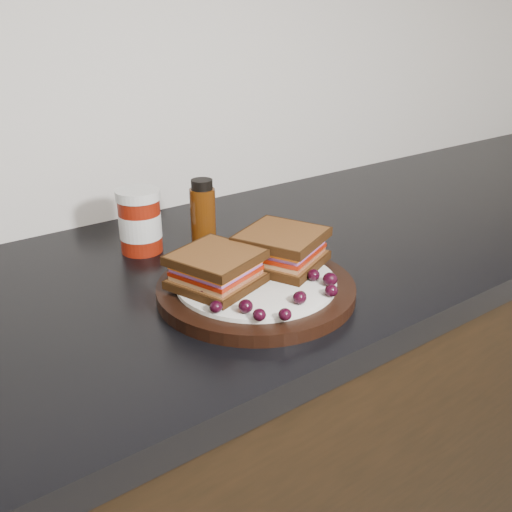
{
  "coord_description": "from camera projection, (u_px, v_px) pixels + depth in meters",
  "views": [
    {
      "loc": [
        -0.43,
        1.01,
        1.28
      ],
      "look_at": [
        -0.0,
        1.59,
        0.96
      ],
      "focal_mm": 40.0,
      "sensor_mm": 36.0,
      "label": 1
    }
  ],
  "objects": [
    {
      "name": "grape_4",
      "position": [
        300.0,
        298.0,
        0.73
      ],
      "size": [
        0.02,
        0.02,
        0.02
      ],
      "primitive_type": "ellipsoid",
      "color": "black",
      "rests_on": "plate"
    },
    {
      "name": "grape_2",
      "position": [
        259.0,
        315.0,
        0.69
      ],
      "size": [
        0.02,
        0.02,
        0.02
      ],
      "primitive_type": "ellipsoid",
      "color": "black",
      "rests_on": "plate"
    },
    {
      "name": "grape_13",
      "position": [
        201.0,
        276.0,
        0.79
      ],
      "size": [
        0.02,
        0.02,
        0.02
      ],
      "primitive_type": "ellipsoid",
      "color": "black",
      "rests_on": "plate"
    },
    {
      "name": "grape_8",
      "position": [
        314.0,
        275.0,
        0.79
      ],
      "size": [
        0.02,
        0.02,
        0.02
      ],
      "primitive_type": "ellipsoid",
      "color": "black",
      "rests_on": "plate"
    },
    {
      "name": "grape_9",
      "position": [
        297.0,
        270.0,
        0.81
      ],
      "size": [
        0.02,
        0.02,
        0.02
      ],
      "primitive_type": "ellipsoid",
      "color": "black",
      "rests_on": "plate"
    },
    {
      "name": "grape_18",
      "position": [
        207.0,
        291.0,
        0.75
      ],
      "size": [
        0.02,
        0.02,
        0.02
      ],
      "primitive_type": "ellipsoid",
      "color": "black",
      "rests_on": "plate"
    },
    {
      "name": "grape_15",
      "position": [
        216.0,
        290.0,
        0.75
      ],
      "size": [
        0.02,
        0.02,
        0.02
      ],
      "primitive_type": "ellipsoid",
      "color": "black",
      "rests_on": "plate"
    },
    {
      "name": "grape_6",
      "position": [
        331.0,
        291.0,
        0.75
      ],
      "size": [
        0.02,
        0.02,
        0.02
      ],
      "primitive_type": "ellipsoid",
      "color": "black",
      "rests_on": "plate"
    },
    {
      "name": "grape_10",
      "position": [
        295.0,
        259.0,
        0.85
      ],
      "size": [
        0.02,
        0.02,
        0.02
      ],
      "primitive_type": "ellipsoid",
      "color": "black",
      "rests_on": "plate"
    },
    {
      "name": "condiment_jar",
      "position": [
        140.0,
        221.0,
        0.93
      ],
      "size": [
        0.08,
        0.08,
        0.11
      ],
      "primitive_type": "cylinder",
      "rotation": [
        0.0,
        0.0,
        0.14
      ],
      "color": "maroon",
      "rests_on": "countertop"
    },
    {
      "name": "plate",
      "position": [
        256.0,
        289.0,
        0.81
      ],
      "size": [
        0.28,
        0.28,
        0.02
      ],
      "primitive_type": "cylinder",
      "color": "black",
      "rests_on": "countertop"
    },
    {
      "name": "sandwich_left",
      "position": [
        216.0,
        269.0,
        0.77
      ],
      "size": [
        0.13,
        0.13,
        0.05
      ],
      "primitive_type": null,
      "rotation": [
        0.0,
        0.0,
        0.32
      ],
      "color": "brown",
      "rests_on": "plate"
    },
    {
      "name": "grape_12",
      "position": [
        269.0,
        257.0,
        0.85
      ],
      "size": [
        0.02,
        0.02,
        0.01
      ],
      "primitive_type": "ellipsoid",
      "color": "black",
      "rests_on": "plate"
    },
    {
      "name": "sandwich_right",
      "position": [
        282.0,
        248.0,
        0.84
      ],
      "size": [
        0.15,
        0.15,
        0.05
      ],
      "primitive_type": null,
      "rotation": [
        0.0,
        0.0,
        0.43
      ],
      "color": "brown",
      "rests_on": "plate"
    },
    {
      "name": "grape_14",
      "position": [
        194.0,
        286.0,
        0.76
      ],
      "size": [
        0.02,
        0.02,
        0.02
      ],
      "primitive_type": "ellipsoid",
      "color": "black",
      "rests_on": "plate"
    },
    {
      "name": "grape_1",
      "position": [
        246.0,
        306.0,
        0.71
      ],
      "size": [
        0.02,
        0.02,
        0.02
      ],
      "primitive_type": "ellipsoid",
      "color": "black",
      "rests_on": "plate"
    },
    {
      "name": "countertop",
      "position": [
        215.0,
        279.0,
        0.9
      ],
      "size": [
        3.98,
        0.6,
        0.04
      ],
      "primitive_type": "cube",
      "color": "black",
      "rests_on": "base_cabinets"
    },
    {
      "name": "base_cabinets",
      "position": [
        222.0,
        492.0,
        1.08
      ],
      "size": [
        3.96,
        0.58,
        0.86
      ],
      "primitive_type": "cube",
      "color": "black",
      "rests_on": "ground_plane"
    },
    {
      "name": "grape_17",
      "position": [
        201.0,
        281.0,
        0.78
      ],
      "size": [
        0.02,
        0.02,
        0.02
      ],
      "primitive_type": "ellipsoid",
      "color": "black",
      "rests_on": "plate"
    },
    {
      "name": "grape_7",
      "position": [
        330.0,
        279.0,
        0.78
      ],
      "size": [
        0.02,
        0.02,
        0.02
      ],
      "primitive_type": "ellipsoid",
      "color": "black",
      "rests_on": "plate"
    },
    {
      "name": "grape_5",
      "position": [
        301.0,
        296.0,
        0.74
      ],
      "size": [
        0.02,
        0.02,
        0.01
      ],
      "primitive_type": "ellipsoid",
      "color": "black",
      "rests_on": "plate"
    },
    {
      "name": "grape_16",
      "position": [
        200.0,
        278.0,
        0.79
      ],
      "size": [
        0.02,
        0.02,
        0.01
      ],
      "primitive_type": "ellipsoid",
      "color": "black",
      "rests_on": "plate"
    },
    {
      "name": "grape_3",
      "position": [
        285.0,
        314.0,
        0.69
      ],
      "size": [
        0.02,
        0.02,
        0.02
      ],
      "primitive_type": "ellipsoid",
      "color": "black",
      "rests_on": "plate"
    },
    {
      "name": "oil_bottle",
      "position": [
        203.0,
        214.0,
        0.95
      ],
      "size": [
        0.04,
        0.04,
        0.12
      ],
      "primitive_type": "cylinder",
      "rotation": [
        0.0,
        0.0,
        -0.04
      ],
      "color": "#482107",
      "rests_on": "countertop"
    },
    {
      "name": "grape_0",
      "position": [
        216.0,
        307.0,
        0.71
      ],
      "size": [
        0.02,
        0.02,
        0.02
      ],
      "primitive_type": "ellipsoid",
      "color": "black",
      "rests_on": "plate"
    },
    {
      "name": "grape_11",
      "position": [
        268.0,
        258.0,
        0.85
      ],
      "size": [
        0.02,
        0.02,
        0.02
      ],
      "primitive_type": "ellipsoid",
      "color": "black",
      "rests_on": "plate"
    }
  ]
}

